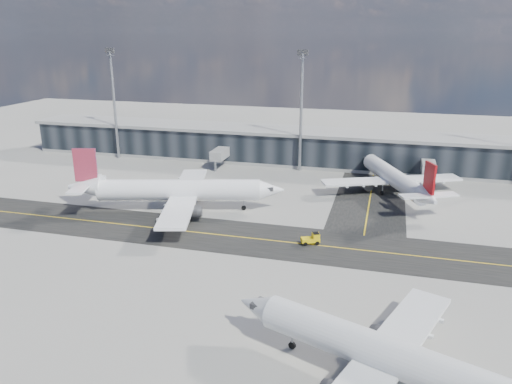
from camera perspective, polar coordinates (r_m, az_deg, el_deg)
ground at (r=80.20m, az=-1.21°, el=-6.41°), size 300.00×300.00×0.00m
taxiway_lanes at (r=88.91m, az=3.16°, el=-3.90°), size 180.00×63.00×0.03m
terminal_concourse at (r=129.96m, az=5.61°, el=5.00°), size 152.00×19.80×8.80m
floodlight_masts at (r=121.11m, az=5.19°, el=9.61°), size 102.50×0.70×28.90m
airliner_af at (r=96.42m, az=-9.14°, el=0.20°), size 40.70×35.03×12.21m
airliner_redtail at (r=108.89m, az=15.56°, el=1.53°), size 29.48×34.13×10.58m
airliner_near at (r=51.35m, az=15.80°, el=-17.92°), size 35.51×30.69×10.88m
baggage_tug at (r=81.75m, az=6.42°, el=-5.32°), size 3.29×2.49×1.86m
service_van at (r=115.19m, az=18.62°, el=0.70°), size 2.88×5.51×1.48m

